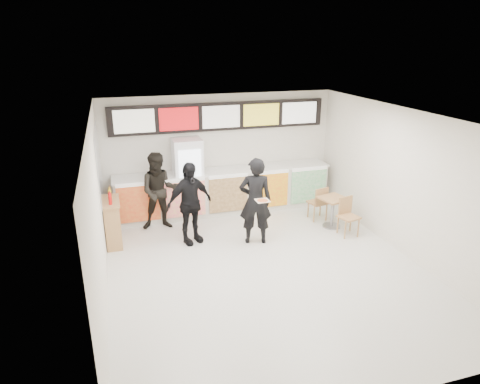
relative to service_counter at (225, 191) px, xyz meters
name	(u,v)px	position (x,y,z in m)	size (l,w,h in m)	color
floor	(265,268)	(0.00, -3.09, -0.57)	(7.00, 7.00, 0.00)	beige
ceiling	(269,117)	(0.00, -3.09, 2.43)	(7.00, 7.00, 0.00)	white
wall_back	(220,152)	(0.00, 0.41, 0.93)	(6.00, 6.00, 0.00)	silver
wall_left	(98,216)	(-3.00, -3.09, 0.93)	(7.00, 7.00, 0.00)	silver
wall_right	(404,183)	(3.00, -3.09, 0.93)	(7.00, 7.00, 0.00)	silver
service_counter	(225,191)	(0.00, 0.00, 0.00)	(5.56, 0.77, 1.14)	silver
menu_board	(221,116)	(0.00, 0.32, 1.88)	(5.50, 0.14, 0.70)	black
drinks_fridge	(188,178)	(-0.93, 0.02, 0.43)	(0.70, 0.67, 2.00)	white
mirror_panel	(99,163)	(-2.99, -0.64, 1.18)	(0.01, 2.00, 1.50)	#B2B7BF
customer_main	(255,201)	(0.18, -1.91, 0.40)	(0.71, 0.47, 1.94)	black
customer_left	(160,191)	(-1.72, -0.54, 0.36)	(0.90, 0.70, 1.86)	black
customer_mid	(190,203)	(-1.18, -1.49, 0.35)	(1.08, 0.45, 1.84)	black
pizza_slice	(263,200)	(0.18, -2.36, 0.58)	(0.36, 0.36, 0.02)	beige
cafe_table	(333,207)	(2.22, -1.66, -0.06)	(0.75, 1.56, 0.88)	tan
condiment_ledge	(113,222)	(-2.82, -1.08, -0.06)	(0.37, 0.90, 1.21)	tan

